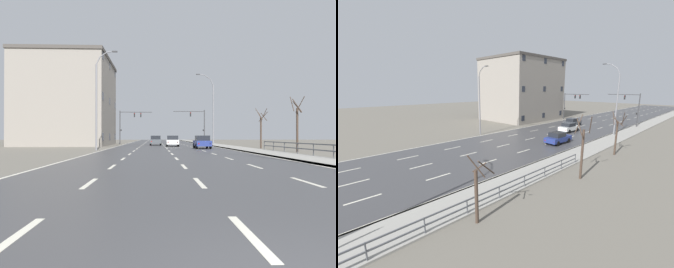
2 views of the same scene
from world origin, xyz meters
TOP-DOWN VIEW (x-y plane):
  - ground_plane at (0.00, 48.00)m, footprint 160.00×160.00m
  - road_asphalt_strip at (0.00, 59.99)m, footprint 14.00×120.00m
  - sidewalk_right at (8.43, 60.00)m, footprint 3.00×120.00m
  - guardrail at (9.85, 16.83)m, footprint 0.07×25.43m
  - street_lamp_midground at (7.42, 45.85)m, footprint 2.76×0.24m
  - street_lamp_left_bank at (-7.46, 31.02)m, footprint 2.30×0.24m
  - traffic_signal_right at (6.80, 56.57)m, footprint 5.92×0.36m
  - traffic_signal_left at (-6.39, 56.58)m, footprint 6.04×0.36m
  - car_far_left at (4.24, 35.12)m, footprint 1.86×4.11m
  - car_near_left at (-1.29, 48.92)m, footprint 1.85×4.11m
  - car_mid_centre at (1.16, 43.35)m, footprint 1.94×4.16m
  - brick_building at (-15.41, 49.58)m, footprint 13.47×16.54m
  - bare_tree_near at (10.87, 16.83)m, footprint 1.42×1.53m
  - bare_tree_mid at (11.92, 26.49)m, footprint 1.24×1.28m
  - bare_tree_far at (11.50, 35.32)m, footprint 1.53×1.65m

SIDE VIEW (x-z plane):
  - ground_plane at x=0.00m, z-range -0.12..0.00m
  - road_asphalt_strip at x=0.00m, z-range 0.00..0.02m
  - sidewalk_right at x=8.43m, z-range 0.00..0.12m
  - guardrail at x=9.85m, z-range 0.20..1.20m
  - car_far_left at x=4.24m, z-range 0.02..1.59m
  - car_near_left at x=-1.29m, z-range 0.02..1.59m
  - car_mid_centre at x=1.16m, z-range 0.02..1.59m
  - bare_tree_near at x=10.87m, z-range -0.25..3.86m
  - bare_tree_far at x=11.50m, z-range -0.14..4.75m
  - bare_tree_mid at x=11.92m, z-range -0.20..5.07m
  - traffic_signal_right at x=6.80m, z-range 1.05..7.44m
  - traffic_signal_left at x=-6.39m, z-range 1.22..7.44m
  - street_lamp_left_bank at x=-7.46m, z-range -0.09..10.48m
  - street_lamp_midground at x=7.42m, z-range -0.14..10.99m
  - brick_building at x=-15.41m, z-range 0.01..14.10m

